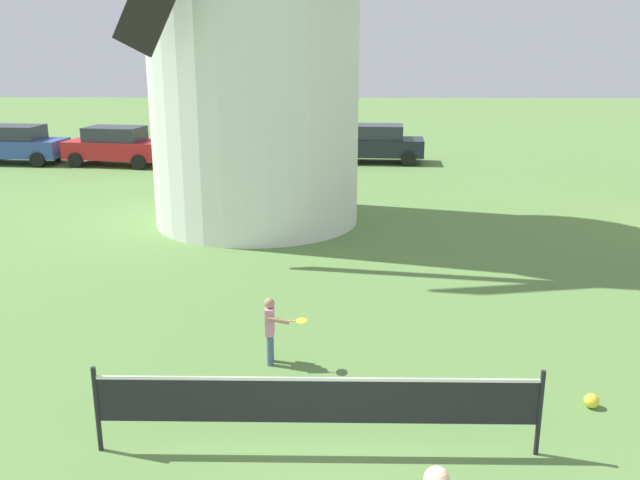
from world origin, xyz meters
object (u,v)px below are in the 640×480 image
(parked_car_blue, at_px, (14,144))
(parked_car_cream, at_px, (257,145))
(parked_car_red, at_px, (116,145))
(parked_car_black, at_px, (376,143))
(tennis_net, at_px, (317,401))
(player_far, at_px, (272,327))
(stray_ball, at_px, (592,401))

(parked_car_blue, height_order, parked_car_cream, same)
(parked_car_blue, height_order, parked_car_red, same)
(parked_car_black, bearing_deg, parked_car_cream, -172.30)
(tennis_net, xyz_separation_m, parked_car_red, (-8.61, 20.28, 0.12))
(player_far, relative_size, stray_ball, 5.28)
(stray_ball, relative_size, parked_car_red, 0.05)
(tennis_net, xyz_separation_m, player_far, (-0.74, 2.37, -0.08))
(parked_car_red, bearing_deg, parked_car_blue, 174.80)
(player_far, xyz_separation_m, parked_car_red, (-7.87, 17.91, 0.20))
(tennis_net, bearing_deg, parked_car_red, 112.99)
(tennis_net, relative_size, parked_car_black, 1.31)
(player_far, bearing_deg, parked_car_red, 113.71)
(stray_ball, bearing_deg, parked_car_cream, 108.74)
(player_far, xyz_separation_m, parked_car_cream, (-2.15, 18.12, 0.20))
(parked_car_blue, bearing_deg, tennis_net, -57.93)
(tennis_net, distance_m, parked_car_blue, 24.40)
(stray_ball, bearing_deg, parked_car_black, 94.82)
(player_far, height_order, parked_car_black, parked_car_black)
(stray_ball, bearing_deg, tennis_net, -163.25)
(player_far, xyz_separation_m, parked_car_blue, (-12.21, 18.31, 0.20))
(stray_ball, height_order, parked_car_cream, parked_car_cream)
(player_far, distance_m, parked_car_cream, 18.25)
(tennis_net, height_order, player_far, tennis_net)
(stray_ball, height_order, parked_car_blue, parked_car_blue)
(parked_car_red, distance_m, parked_car_cream, 5.72)
(parked_car_blue, relative_size, parked_car_cream, 0.93)
(stray_ball, xyz_separation_m, parked_car_black, (-1.69, 20.04, 0.71))
(player_far, bearing_deg, tennis_net, -72.68)
(parked_car_cream, height_order, parked_car_black, same)
(parked_car_cream, bearing_deg, tennis_net, -81.98)
(tennis_net, bearing_deg, parked_car_black, 84.61)
(player_far, height_order, parked_car_cream, parked_car_cream)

